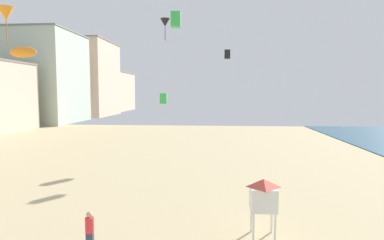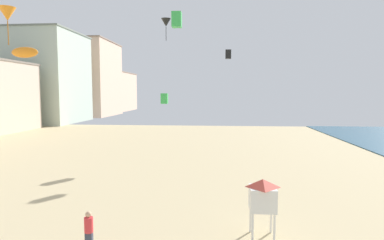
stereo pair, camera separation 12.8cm
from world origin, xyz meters
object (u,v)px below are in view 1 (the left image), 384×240
kite_orange_parafoil (23,52)px  kite_orange_delta (6,14)px  kite_green_box_2 (164,99)px  kite_flyer (90,230)px  lifeguard_stand (263,195)px  kite_black_delta_2 (165,23)px  kite_black_box (227,54)px  kite_green_box (176,20)px

kite_orange_parafoil → kite_orange_delta: 4.45m
kite_green_box_2 → kite_flyer: bearing=-90.0°
lifeguard_stand → kite_green_box_2: size_ratio=2.66×
lifeguard_stand → kite_black_delta_2: bearing=130.3°
kite_flyer → kite_orange_delta: kite_orange_delta is taller
kite_black_box → kite_orange_delta: size_ratio=0.28×
kite_orange_parafoil → kite_orange_delta: size_ratio=0.85×
kite_orange_parafoil → kite_green_box_2: 13.79m
lifeguard_stand → kite_black_box: bearing=112.6°
kite_flyer → kite_orange_parafoil: 23.56m
lifeguard_stand → kite_green_box_2: (-6.93, 15.83, 3.86)m
lifeguard_stand → kite_orange_parafoil: 26.56m
kite_flyer → kite_black_box: kite_black_box is taller
kite_flyer → kite_green_box_2: bearing=-61.0°
kite_flyer → kite_green_box: bearing=-65.7°
kite_orange_parafoil → kite_black_delta_2: size_ratio=1.18×
kite_green_box_2 → lifeguard_stand: bearing=-66.4°
lifeguard_stand → kite_black_box: size_ratio=2.94×
kite_flyer → kite_green_box: 20.23m
kite_green_box → kite_green_box_2: kite_green_box is taller
kite_orange_parafoil → kite_orange_delta: bearing=-77.1°
kite_orange_delta → kite_black_box: bearing=19.9°
lifeguard_stand → kite_orange_parafoil: (-20.02, 15.42, 8.15)m
kite_black_box → kite_flyer: bearing=-106.1°
kite_green_box → kite_orange_delta: size_ratio=0.43×
kite_flyer → kite_orange_parafoil: (-13.09, 17.36, 9.07)m
kite_flyer → kite_orange_delta: size_ratio=0.54×
kite_green_box_2 → kite_orange_delta: size_ratio=0.31×
kite_green_box_2 → kite_black_delta_2: bearing=95.9°
lifeguard_stand → kite_green_box: kite_green_box is taller
kite_flyer → kite_black_box: bearing=-77.1°
kite_orange_parafoil → kite_black_box: (19.00, 3.13, 0.00)m
kite_green_box_2 → kite_orange_delta: (-12.30, -3.88, 6.96)m
kite_flyer → lifeguard_stand: lifeguard_stand is taller
kite_green_box_2 → kite_black_delta_2: kite_black_delta_2 is taller
kite_orange_parafoil → kite_black_box: 19.26m
kite_black_delta_2 → kite_orange_delta: bearing=-149.3°
kite_orange_parafoil → kite_green_box: (14.44, -0.85, 2.54)m
kite_green_box → kite_black_box: 6.56m
lifeguard_stand → kite_black_box: kite_black_box is taller
kite_orange_parafoil → kite_green_box_2: kite_orange_parafoil is taller
kite_orange_parafoil → kite_black_delta_2: kite_black_delta_2 is taller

